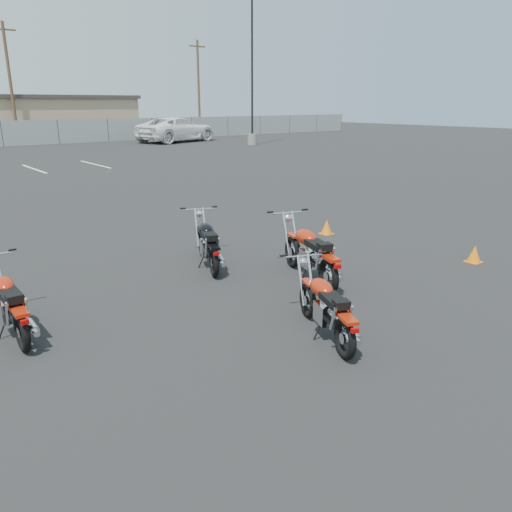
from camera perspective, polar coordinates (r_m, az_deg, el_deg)
ground at (r=7.73m, az=1.61°, el=-5.91°), size 120.00×120.00×0.00m
motorcycle_front_red at (r=7.52m, az=-26.39°, el=-4.96°), size 0.74×1.92×0.94m
motorcycle_second_black at (r=9.59m, az=-5.51°, el=1.43°), size 1.17×1.95×0.98m
motorcycle_third_red at (r=6.74m, az=8.00°, el=-5.82°), size 1.10×1.82×0.91m
motorcycle_rear_red at (r=8.83m, az=6.23°, el=0.28°), size 1.15×2.14×1.06m
training_cone_near at (r=12.11m, az=8.08°, el=3.31°), size 0.29×0.29×0.34m
training_cone_far at (r=10.75m, az=23.69°, el=0.22°), size 0.28×0.28×0.34m
light_pole_east at (r=38.65m, az=-0.44°, el=17.37°), size 0.80×0.70×11.84m
tan_building_east at (r=51.56m, az=-22.72°, el=14.53°), size 14.40×9.40×3.70m
utility_pole_c at (r=45.72m, az=-26.29°, el=17.51°), size 1.80×0.24×9.00m
utility_pole_d at (r=53.71m, az=-6.58°, el=18.76°), size 1.80×0.24×9.00m
white_van at (r=42.08m, az=-9.09°, el=14.84°), size 5.26×8.60×3.05m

